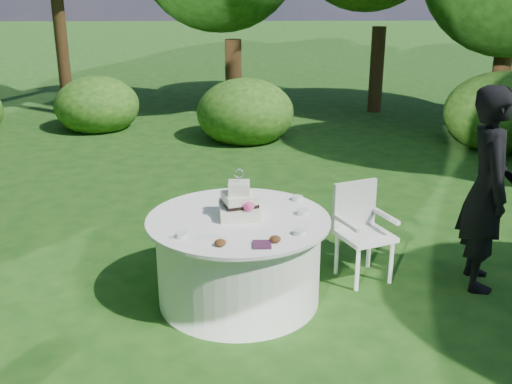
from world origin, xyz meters
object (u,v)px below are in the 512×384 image
(guest, at_px, (488,189))
(cake, at_px, (239,204))
(table, at_px, (239,259))
(chair, at_px, (360,224))
(napkins, at_px, (262,245))

(guest, relative_size, cake, 4.28)
(table, height_order, cake, cake)
(cake, relative_size, chair, 0.48)
(napkins, bearing_deg, cake, 105.77)
(guest, distance_m, table, 2.28)
(napkins, height_order, chair, chair)
(napkins, height_order, cake, cake)
(table, xyz_separation_m, cake, (0.01, 0.03, 0.50))
(table, distance_m, chair, 1.22)
(napkins, height_order, guest, guest)
(guest, bearing_deg, napkins, 121.62)
(napkins, bearing_deg, chair, 46.43)
(cake, xyz_separation_m, chair, (1.12, 0.41, -0.36))
(cake, height_order, chair, cake)
(cake, distance_m, chair, 1.25)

